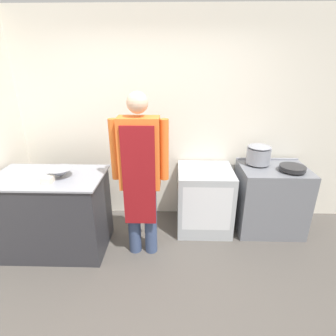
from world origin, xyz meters
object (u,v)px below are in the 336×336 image
plastic_tub (48,180)px  stock_pot (259,154)px  saute_pan (293,168)px  fridge_unit (204,199)px  stove (270,199)px  mixing_bowl (60,173)px  person_cook (140,170)px

plastic_tub → stock_pot: stock_pot is taller
plastic_tub → saute_pan: (2.69, 0.53, -0.05)m
fridge_unit → plastic_tub: plastic_tub is taller
stove → saute_pan: size_ratio=2.94×
mixing_bowl → stock_pot: (2.28, 0.59, 0.03)m
person_cook → saute_pan: 1.81m
mixing_bowl → stock_pot: 2.36m
stove → mixing_bowl: 2.57m
person_cook → mixing_bowl: person_cook is taller
mixing_bowl → fridge_unit: bearing=16.8°
fridge_unit → stock_pot: stock_pot is taller
person_cook → plastic_tub: (-0.93, -0.12, -0.07)m
plastic_tub → stock_pot: size_ratio=0.35×
fridge_unit → person_cook: person_cook is taller
mixing_bowl → saute_pan: size_ratio=0.93×
fridge_unit → person_cook: size_ratio=0.45×
plastic_tub → stock_pot: bearing=17.7°
stove → plastic_tub: plastic_tub is taller
plastic_tub → saute_pan: bearing=11.1°
saute_pan → plastic_tub: bearing=-168.9°
fridge_unit → stove: bearing=-0.5°
mixing_bowl → plastic_tub: bearing=-113.1°
person_cook → stock_pot: person_cook is taller
stock_pot → mixing_bowl: bearing=-165.4°
fridge_unit → saute_pan: bearing=-6.5°
stock_pot → saute_pan: stock_pot is taller
plastic_tub → saute_pan: size_ratio=0.35×
plastic_tub → stove: bearing=14.1°
stove → person_cook: size_ratio=0.48×
stock_pot → saute_pan: 0.42m
stove → mixing_bowl: (-2.46, -0.48, 0.54)m
fridge_unit → stock_pot: bearing=9.0°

